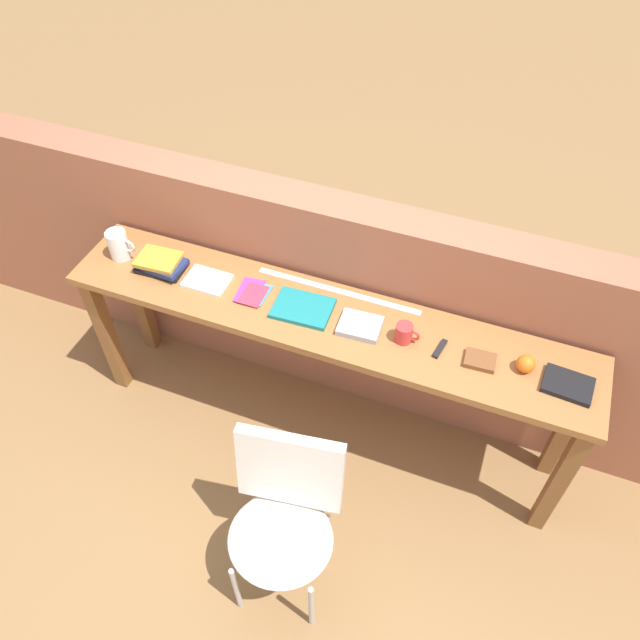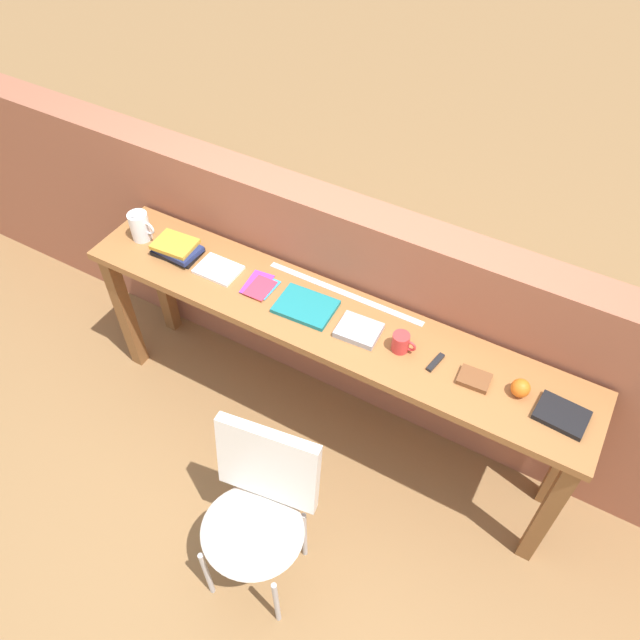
# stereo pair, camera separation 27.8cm
# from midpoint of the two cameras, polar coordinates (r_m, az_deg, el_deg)

# --- Properties ---
(ground_plane) EXTENTS (40.00, 40.00, 0.00)m
(ground_plane) POSITION_cam_midpoint_polar(r_m,az_deg,el_deg) (3.39, -3.98, -13.40)
(ground_plane) COLOR olive
(brick_wall_back) EXTENTS (6.00, 0.20, 1.25)m
(brick_wall_back) POSITION_cam_midpoint_polar(r_m,az_deg,el_deg) (3.23, 0.04, 1.37)
(brick_wall_back) COLOR #9E5B42
(brick_wall_back) RESTS_ON ground
(sideboard) EXTENTS (2.50, 0.44, 0.88)m
(sideboard) POSITION_cam_midpoint_polar(r_m,az_deg,el_deg) (2.93, -2.36, -1.58)
(sideboard) COLOR #996033
(sideboard) RESTS_ON ground
(chair_white_moulded) EXTENTS (0.50, 0.51, 0.89)m
(chair_white_moulded) POSITION_cam_midpoint_polar(r_m,az_deg,el_deg) (2.69, -6.42, -17.52)
(chair_white_moulded) COLOR silver
(chair_white_moulded) RESTS_ON ground
(pitcher_white) EXTENTS (0.14, 0.10, 0.18)m
(pitcher_white) POSITION_cam_midpoint_polar(r_m,az_deg,el_deg) (3.26, -20.31, 6.37)
(pitcher_white) COLOR white
(pitcher_white) RESTS_ON sideboard
(book_stack_leftmost) EXTENTS (0.24, 0.17, 0.07)m
(book_stack_leftmost) POSITION_cam_midpoint_polar(r_m,az_deg,el_deg) (3.15, -16.85, 4.83)
(book_stack_leftmost) COLOR black
(book_stack_leftmost) RESTS_ON sideboard
(magazine_cycling) EXTENTS (0.21, 0.16, 0.01)m
(magazine_cycling) POSITION_cam_midpoint_polar(r_m,az_deg,el_deg) (3.05, -12.88, 3.41)
(magazine_cycling) COLOR white
(magazine_cycling) RESTS_ON sideboard
(pamphlet_pile_colourful) EXTENTS (0.15, 0.18, 0.01)m
(pamphlet_pile_colourful) POSITION_cam_midpoint_polar(r_m,az_deg,el_deg) (2.95, -8.81, 2.31)
(pamphlet_pile_colourful) COLOR orange
(pamphlet_pile_colourful) RESTS_ON sideboard
(book_open_centre) EXTENTS (0.27, 0.21, 0.02)m
(book_open_centre) POSITION_cam_midpoint_polar(r_m,az_deg,el_deg) (2.85, -4.38, 0.93)
(book_open_centre) COLOR #19757A
(book_open_centre) RESTS_ON sideboard
(book_grey_hardcover) EXTENTS (0.20, 0.16, 0.03)m
(book_grey_hardcover) POSITION_cam_midpoint_polar(r_m,az_deg,el_deg) (2.76, 0.81, -0.70)
(book_grey_hardcover) COLOR #9E9EA3
(book_grey_hardcover) RESTS_ON sideboard
(mug) EXTENTS (0.11, 0.08, 0.09)m
(mug) POSITION_cam_midpoint_polar(r_m,az_deg,el_deg) (2.70, 4.84, -1.37)
(mug) COLOR red
(mug) RESTS_ON sideboard
(multitool_folded) EXTENTS (0.04, 0.11, 0.02)m
(multitool_folded) POSITION_cam_midpoint_polar(r_m,az_deg,el_deg) (2.71, 8.06, -2.78)
(multitool_folded) COLOR black
(multitool_folded) RESTS_ON sideboard
(leather_journal_brown) EXTENTS (0.14, 0.11, 0.02)m
(leather_journal_brown) POSITION_cam_midpoint_polar(r_m,az_deg,el_deg) (2.69, 11.59, -3.81)
(leather_journal_brown) COLOR brown
(leather_journal_brown) RESTS_ON sideboard
(sports_ball_small) EXTENTS (0.08, 0.08, 0.08)m
(sports_ball_small) POSITION_cam_midpoint_polar(r_m,az_deg,el_deg) (2.69, 15.53, -4.05)
(sports_ball_small) COLOR orange
(sports_ball_small) RESTS_ON sideboard
(book_repair_rightmost) EXTENTS (0.21, 0.16, 0.02)m
(book_repair_rightmost) POSITION_cam_midpoint_polar(r_m,az_deg,el_deg) (2.71, 19.03, -5.81)
(book_repair_rightmost) COLOR black
(book_repair_rightmost) RESTS_ON sideboard
(ruler_metal_back_edge) EXTENTS (0.81, 0.03, 0.00)m
(ruler_metal_back_edge) POSITION_cam_midpoint_polar(r_m,az_deg,el_deg) (2.93, -1.05, 2.55)
(ruler_metal_back_edge) COLOR silver
(ruler_metal_back_edge) RESTS_ON sideboard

